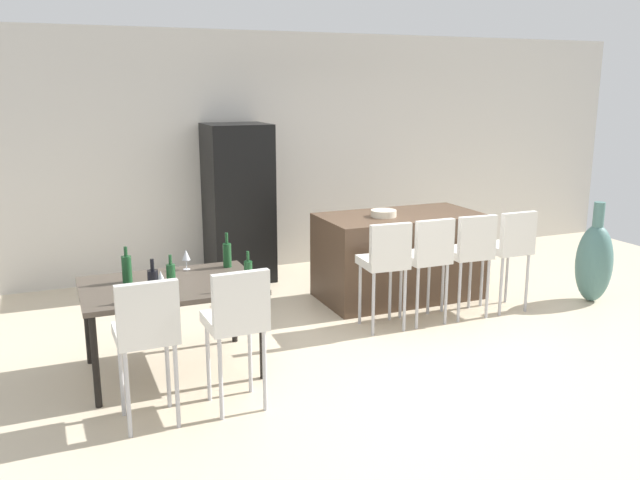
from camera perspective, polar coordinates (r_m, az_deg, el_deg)
ground_plane at (r=6.27m, az=5.99°, el=-8.06°), size 10.00×10.00×0.00m
back_wall at (r=8.40m, az=-2.84°, el=7.61°), size 10.00×0.12×2.90m
kitchen_island at (r=7.23m, az=6.88°, el=-1.38°), size 1.73×0.91×0.92m
bar_chair_left at (r=6.17m, az=5.68°, el=-1.61°), size 0.42×0.42×1.05m
bar_chair_middle at (r=6.39m, az=9.30°, el=-1.19°), size 0.40×0.40×1.05m
bar_chair_right at (r=6.65m, az=12.83°, el=-0.78°), size 0.42×0.42×1.05m
bar_chair_far at (r=6.94m, az=16.11°, el=-0.39°), size 0.40×0.40×1.05m
dining_table at (r=5.39m, az=-12.78°, el=-4.32°), size 1.37×0.96×0.74m
dining_chair_near at (r=4.55m, az=-14.73°, el=-7.44°), size 0.41×0.41×1.05m
dining_chair_far at (r=4.66m, az=-7.17°, el=-6.59°), size 0.41×0.41×1.05m
wine_bottle_middle at (r=5.45m, az=-16.33°, el=-2.38°), size 0.08×0.08×0.29m
wine_bottle_corner at (r=5.73m, az=-8.02°, el=-1.24°), size 0.07×0.07×0.30m
wine_bottle_left at (r=5.10m, az=-6.21°, el=-2.96°), size 0.06×0.06×0.30m
wine_bottle_near at (r=4.98m, az=-12.71°, el=-3.41°), size 0.07×0.07×0.33m
wine_bottle_far at (r=4.96m, az=-14.19°, el=-3.73°), size 0.08×0.08×0.31m
wine_glass_right at (r=5.71m, az=-11.48°, el=-1.31°), size 0.07×0.07×0.17m
wine_glass_end at (r=5.11m, az=-13.58°, el=-3.14°), size 0.07×0.07×0.17m
wine_glass_inner at (r=5.18m, az=-12.70°, el=-2.85°), size 0.07×0.07×0.17m
refrigerator at (r=7.82m, az=-7.06°, el=3.19°), size 0.72×0.68×1.84m
fruit_bowl at (r=6.98m, az=5.51°, el=2.31°), size 0.27×0.27×0.07m
floor_vase at (r=7.62m, az=22.57°, el=-1.76°), size 0.38×0.38×1.08m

